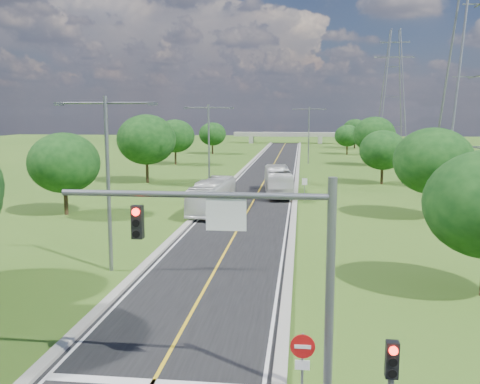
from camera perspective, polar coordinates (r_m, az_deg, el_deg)
The scene contains 24 objects.
ground at distance 77.59m, azimuth 2.98°, elevation 1.80°, with size 260.00×260.00×0.00m, color #315518.
road at distance 83.54m, azimuth 3.25°, elevation 2.30°, with size 8.00×150.00×0.06m, color black.
curb_left at distance 83.89m, azimuth 0.34°, elevation 2.39°, with size 0.50×150.00×0.22m, color gray.
curb_right at distance 83.39m, azimuth 6.16°, elevation 2.31°, with size 0.50×150.00×0.22m, color gray.
signal_mast at distance 16.49m, azimuth 2.27°, elevation -6.24°, with size 8.54×0.33×7.20m.
do_not_enter_right at distance 17.04m, azimuth 6.68°, elevation -17.03°, with size 0.76×0.11×2.50m.
speed_limit_sign at distance 55.40m, azimuth 6.90°, elevation 0.70°, with size 0.55×0.09×2.40m.
overpass at distance 157.12m, azimuth 4.87°, elevation 6.08°, with size 30.00×3.00×3.20m.
streetlight_near_left at distance 31.04m, azimuth -13.93°, elevation 2.44°, with size 5.90×0.25×10.00m.
streetlight_mid_left at distance 62.93m, azimuth -3.35°, elevation 5.65°, with size 5.90×0.25×10.00m.
streetlight_far_right at distance 94.96m, azimuth 7.35°, elevation 6.57°, with size 5.90×0.25×10.00m.
power_tower_near at distance 59.62m, azimuth 23.90°, elevation 12.55°, with size 9.00×6.40×28.00m.
power_tower_far at distance 133.67m, azimuth 15.98°, elevation 10.33°, with size 9.00×6.40×28.00m.
tree_lb at distance 49.72m, azimuth -18.26°, elevation 2.96°, with size 6.30×6.30×7.33m.
tree_lc at distance 69.88m, azimuth -9.95°, elevation 5.52°, with size 7.56×7.56×8.79m.
tree_ld at distance 93.59m, azimuth -6.93°, elevation 5.94°, with size 6.72×6.72×7.82m.
tree_le at distance 116.62m, azimuth -2.96°, elevation 6.19°, with size 5.88×5.88×6.84m.
tree_rb at distance 48.38m, azimuth 19.92°, elevation 3.11°, with size 6.72×6.72×7.82m.
tree_rc at distance 69.81m, azimuth 14.99°, elevation 4.34°, with size 5.88×5.88×6.84m.
tree_rd at distance 93.77m, azimuth 14.13°, elevation 5.94°, with size 7.14×7.14×8.30m.
tree_re at distance 117.41m, azimuth 11.39°, elevation 5.90°, with size 5.46×5.46×6.35m.
tree_rf at distance 137.60m, azimuth 12.18°, elevation 6.50°, with size 6.30×6.30×7.33m.
bus_outbound at distance 58.85m, azimuth 4.07°, elevation 1.18°, with size 2.56×10.95×3.05m, color silver.
bus_inbound at distance 48.82m, azimuth -2.98°, elevation -0.41°, with size 2.45×10.45×2.91m, color silver.
Camera 1 is at (4.88, -16.90, 9.12)m, focal length 40.00 mm.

